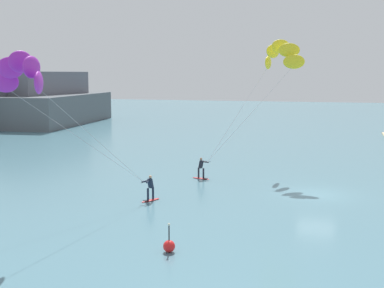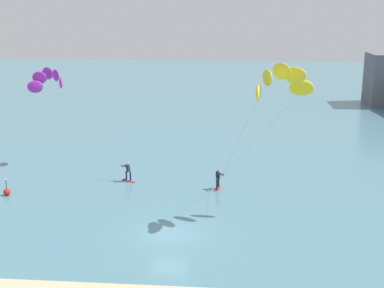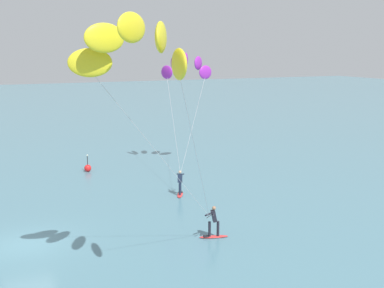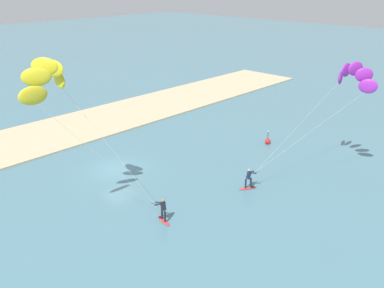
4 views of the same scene
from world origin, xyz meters
name	(u,v)px [view 3 (image 3 of 4)]	position (x,y,z in m)	size (l,w,h in m)	color
ground_plane	(27,245)	(0.00, 0.00, 0.00)	(240.00, 240.00, 0.00)	slate
kitesurfer_nearshore	(186,71)	(-12.34, 13.88, 7.81)	(10.05, 6.44, 9.28)	red
kitesurfer_mid_water	(137,57)	(7.00, 3.70, 9.29)	(7.06, 8.30, 10.88)	red
marker_buoy	(88,168)	(-13.74, 6.01, 0.30)	(0.56, 0.56, 1.38)	red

